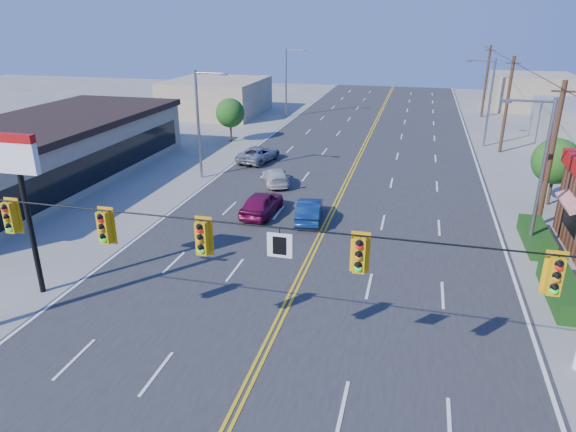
% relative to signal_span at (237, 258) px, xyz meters
% --- Properties ---
extents(ground, '(160.00, 160.00, 0.00)m').
position_rel_signal_span_xyz_m(ground, '(0.12, 0.00, -4.89)').
color(ground, gray).
rests_on(ground, ground).
extents(road, '(20.00, 120.00, 0.06)m').
position_rel_signal_span_xyz_m(road, '(0.12, 20.00, -4.86)').
color(road, '#2D2D30').
rests_on(road, ground).
extents(signal_span, '(24.32, 0.34, 9.00)m').
position_rel_signal_span_xyz_m(signal_span, '(0.00, 0.00, 0.00)').
color(signal_span, '#47301E').
rests_on(signal_span, ground).
extents(strip_mall, '(10.40, 26.40, 4.40)m').
position_rel_signal_span_xyz_m(strip_mall, '(-21.88, 18.00, -2.63)').
color(strip_mall, tan).
rests_on(strip_mall, ground).
extents(pizza_hut_sign, '(1.90, 0.30, 6.85)m').
position_rel_signal_span_xyz_m(pizza_hut_sign, '(-10.88, 4.00, 0.30)').
color(pizza_hut_sign, black).
rests_on(pizza_hut_sign, ground).
extents(streetlight_se, '(2.55, 0.25, 8.00)m').
position_rel_signal_span_xyz_m(streetlight_se, '(10.91, 14.00, -0.37)').
color(streetlight_se, gray).
rests_on(streetlight_se, ground).
extents(streetlight_ne, '(2.55, 0.25, 8.00)m').
position_rel_signal_span_xyz_m(streetlight_ne, '(10.91, 38.00, -0.37)').
color(streetlight_ne, gray).
rests_on(streetlight_ne, ground).
extents(streetlight_sw, '(2.55, 0.25, 8.00)m').
position_rel_signal_span_xyz_m(streetlight_sw, '(-10.67, 22.00, -0.37)').
color(streetlight_sw, gray).
rests_on(streetlight_sw, ground).
extents(streetlight_nw, '(2.55, 0.25, 8.00)m').
position_rel_signal_span_xyz_m(streetlight_nw, '(-10.67, 48.00, -0.37)').
color(streetlight_nw, gray).
rests_on(streetlight_nw, ground).
extents(utility_pole_near, '(0.28, 0.28, 8.40)m').
position_rel_signal_span_xyz_m(utility_pole_near, '(12.32, 18.00, -0.69)').
color(utility_pole_near, '#47301E').
rests_on(utility_pole_near, ground).
extents(utility_pole_mid, '(0.28, 0.28, 8.40)m').
position_rel_signal_span_xyz_m(utility_pole_mid, '(12.32, 36.00, -0.69)').
color(utility_pole_mid, '#47301E').
rests_on(utility_pole_mid, ground).
extents(utility_pole_far, '(0.28, 0.28, 8.40)m').
position_rel_signal_span_xyz_m(utility_pole_far, '(12.32, 54.00, -0.69)').
color(utility_pole_far, '#47301E').
rests_on(utility_pole_far, ground).
extents(tree_kfc_rear, '(2.94, 2.94, 4.41)m').
position_rel_signal_span_xyz_m(tree_kfc_rear, '(13.62, 22.00, -1.95)').
color(tree_kfc_rear, '#47301E').
rests_on(tree_kfc_rear, ground).
extents(tree_west, '(2.80, 2.80, 4.20)m').
position_rel_signal_span_xyz_m(tree_west, '(-12.88, 34.00, -2.09)').
color(tree_west, '#47301E').
rests_on(tree_west, ground).
extents(bld_west_far, '(11.00, 12.00, 4.20)m').
position_rel_signal_span_xyz_m(bld_west_far, '(-19.88, 48.00, -2.79)').
color(bld_west_far, tan).
rests_on(bld_west_far, ground).
extents(bld_east_far, '(10.00, 10.00, 4.40)m').
position_rel_signal_span_xyz_m(bld_east_far, '(19.12, 62.00, -2.69)').
color(bld_east_far, tan).
rests_on(bld_east_far, ground).
extents(car_magenta, '(1.97, 4.42, 1.48)m').
position_rel_signal_span_xyz_m(car_magenta, '(-4.05, 15.49, -4.15)').
color(car_magenta, maroon).
rests_on(car_magenta, ground).
extents(car_blue, '(1.91, 4.18, 1.33)m').
position_rel_signal_span_xyz_m(car_blue, '(-0.99, 15.22, -4.22)').
color(car_blue, navy).
rests_on(car_blue, ground).
extents(car_white, '(3.10, 4.35, 1.17)m').
position_rel_signal_span_xyz_m(car_white, '(-4.88, 21.65, -4.30)').
color(car_white, '#BABABA').
rests_on(car_white, ground).
extents(car_silver, '(3.08, 5.05, 1.31)m').
position_rel_signal_span_xyz_m(car_silver, '(-7.93, 27.30, -4.23)').
color(car_silver, '#A7A6AC').
rests_on(car_silver, ground).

